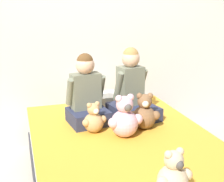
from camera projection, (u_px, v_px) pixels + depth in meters
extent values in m
cube|color=beige|center=(89.00, 24.00, 3.15)|extent=(8.00, 0.06, 2.50)
cube|color=white|center=(127.00, 159.00, 2.34)|extent=(1.34, 1.99, 0.24)
cube|color=gold|center=(127.00, 143.00, 2.30)|extent=(1.35, 2.01, 0.03)
cube|color=#282D47|center=(88.00, 116.00, 2.62)|extent=(0.35, 0.34, 0.12)
cube|color=slate|center=(86.00, 91.00, 2.60)|extent=(0.25, 0.15, 0.30)
sphere|color=#DBAD89|center=(85.00, 65.00, 2.54)|extent=(0.16, 0.16, 0.16)
sphere|color=brown|center=(85.00, 62.00, 2.53)|extent=(0.14, 0.14, 0.14)
cylinder|color=slate|center=(70.00, 92.00, 2.54)|extent=(0.07, 0.14, 0.25)
cylinder|color=slate|center=(101.00, 88.00, 2.65)|extent=(0.07, 0.14, 0.25)
cube|color=#282D47|center=(133.00, 112.00, 2.74)|extent=(0.42, 0.46, 0.12)
cube|color=slate|center=(130.00, 85.00, 2.72)|extent=(0.23, 0.19, 0.34)
sphere|color=#DBAD89|center=(131.00, 58.00, 2.66)|extent=(0.15, 0.15, 0.15)
sphere|color=#A37A42|center=(131.00, 55.00, 2.65)|extent=(0.14, 0.14, 0.14)
cylinder|color=slate|center=(118.00, 86.00, 2.67)|extent=(0.08, 0.15, 0.27)
cylinder|color=slate|center=(141.00, 83.00, 2.78)|extent=(0.08, 0.15, 0.27)
sphere|color=tan|center=(94.00, 123.00, 2.44)|extent=(0.16, 0.16, 0.16)
sphere|color=tan|center=(93.00, 109.00, 2.41)|extent=(0.10, 0.10, 0.10)
sphere|color=white|center=(96.00, 111.00, 2.38)|extent=(0.04, 0.04, 0.04)
sphere|color=tan|center=(89.00, 105.00, 2.38)|extent=(0.04, 0.04, 0.04)
sphere|color=tan|center=(97.00, 104.00, 2.41)|extent=(0.04, 0.04, 0.04)
sphere|color=tan|center=(86.00, 123.00, 2.38)|extent=(0.06, 0.06, 0.06)
sphere|color=tan|center=(103.00, 119.00, 2.46)|extent=(0.06, 0.06, 0.06)
sphere|color=brown|center=(144.00, 117.00, 2.51)|extent=(0.19, 0.19, 0.19)
sphere|color=brown|center=(145.00, 101.00, 2.47)|extent=(0.12, 0.12, 0.12)
sphere|color=beige|center=(145.00, 104.00, 2.42)|extent=(0.05, 0.05, 0.05)
sphere|color=brown|center=(140.00, 96.00, 2.46)|extent=(0.05, 0.05, 0.05)
sphere|color=brown|center=(150.00, 96.00, 2.46)|extent=(0.05, 0.05, 0.05)
sphere|color=brown|center=(133.00, 115.00, 2.48)|extent=(0.07, 0.07, 0.07)
sphere|color=brown|center=(156.00, 115.00, 2.48)|extent=(0.07, 0.07, 0.07)
sphere|color=#DBA3B2|center=(124.00, 123.00, 2.35)|extent=(0.21, 0.21, 0.21)
sphere|color=#DBA3B2|center=(125.00, 104.00, 2.31)|extent=(0.13, 0.13, 0.13)
sphere|color=#4C4742|center=(128.00, 108.00, 2.26)|extent=(0.06, 0.06, 0.06)
sphere|color=#DBA3B2|center=(119.00, 99.00, 2.28)|extent=(0.05, 0.05, 0.05)
sphere|color=#DBA3B2|center=(130.00, 97.00, 2.32)|extent=(0.05, 0.05, 0.05)
sphere|color=#DBA3B2|center=(113.00, 123.00, 2.29)|extent=(0.08, 0.08, 0.08)
sphere|color=#DBA3B2|center=(138.00, 119.00, 2.36)|extent=(0.08, 0.08, 0.08)
sphere|color=#D1B78E|center=(173.00, 180.00, 1.65)|extent=(0.17, 0.17, 0.17)
sphere|color=#D1B78E|center=(174.00, 160.00, 1.61)|extent=(0.10, 0.10, 0.10)
sphere|color=#4C4742|center=(179.00, 165.00, 1.58)|extent=(0.05, 0.05, 0.05)
sphere|color=#D1B78E|center=(168.00, 155.00, 1.58)|extent=(0.04, 0.04, 0.04)
sphere|color=#D1B78E|center=(180.00, 151.00, 1.62)|extent=(0.04, 0.04, 0.04)
sphere|color=#D1B78E|center=(163.00, 182.00, 1.59)|extent=(0.06, 0.06, 0.06)
sphere|color=#D1B78E|center=(187.00, 175.00, 1.66)|extent=(0.06, 0.06, 0.06)
cube|color=white|center=(98.00, 100.00, 3.06)|extent=(0.54, 0.27, 0.11)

